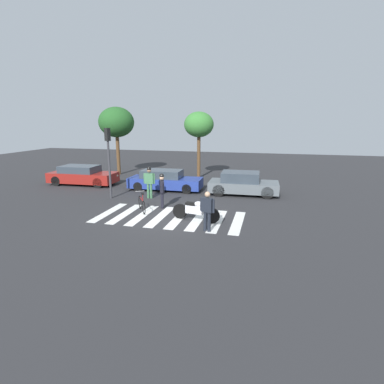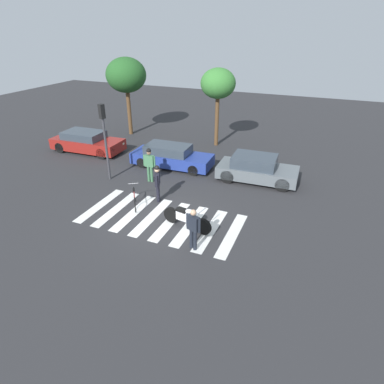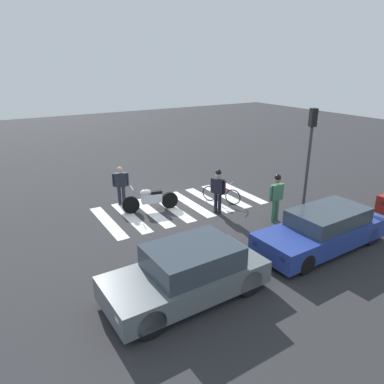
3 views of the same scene
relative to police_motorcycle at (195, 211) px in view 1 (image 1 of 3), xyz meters
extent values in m
plane|color=#2B2B2D|center=(-1.29, 0.20, -0.47)|extent=(60.00, 60.00, 0.00)
cylinder|color=black|center=(0.78, -0.16, -0.13)|extent=(0.69, 0.28, 0.68)
cylinder|color=black|center=(-0.77, 0.16, -0.13)|extent=(0.69, 0.28, 0.68)
cube|color=silver|center=(-0.04, 0.01, 0.05)|extent=(0.84, 0.44, 0.36)
ellipsoid|color=silver|center=(0.18, -0.04, 0.32)|extent=(0.52, 0.33, 0.24)
cube|color=black|center=(-0.24, 0.05, 0.29)|extent=(0.48, 0.32, 0.12)
cylinder|color=#A5A5AD|center=(0.71, -0.15, 0.57)|extent=(0.16, 0.61, 0.04)
torus|color=black|center=(-3.20, 1.21, -0.14)|extent=(0.40, 0.58, 0.67)
torus|color=black|center=(-2.62, 0.33, -0.14)|extent=(0.40, 0.58, 0.67)
cylinder|color=maroon|center=(-2.91, 0.77, 0.14)|extent=(0.48, 0.70, 0.04)
cylinder|color=maroon|center=(-2.74, 0.51, 0.31)|extent=(0.04, 0.04, 0.34)
cube|color=black|center=(-2.74, 0.51, 0.49)|extent=(0.19, 0.22, 0.06)
cylinder|color=#99999E|center=(-3.14, 1.12, 0.46)|extent=(0.40, 0.28, 0.03)
cylinder|color=#1E232D|center=(0.86, -1.22, -0.06)|extent=(0.14, 0.14, 0.82)
cylinder|color=#1E232D|center=(0.69, -1.16, -0.06)|extent=(0.14, 0.14, 0.82)
cube|color=#1E232D|center=(0.77, -1.19, 0.63)|extent=(0.52, 0.35, 0.58)
sphere|color=tan|center=(0.77, -1.19, 1.07)|extent=(0.22, 0.22, 0.22)
cylinder|color=#1E232D|center=(1.04, -1.29, 0.63)|extent=(0.09, 0.09, 0.55)
cylinder|color=#1E232D|center=(0.50, -1.09, 0.63)|extent=(0.09, 0.09, 0.55)
cylinder|color=black|center=(-2.17, 1.69, -0.05)|extent=(0.14, 0.14, 0.83)
cylinder|color=black|center=(-2.11, 1.52, -0.05)|extent=(0.14, 0.14, 0.83)
cube|color=black|center=(-2.14, 1.60, 0.66)|extent=(0.37, 0.53, 0.59)
sphere|color=tan|center=(-2.14, 1.60, 1.11)|extent=(0.23, 0.23, 0.23)
cylinder|color=black|center=(-2.25, 1.88, 0.66)|extent=(0.09, 0.09, 0.56)
cylinder|color=black|center=(-2.03, 1.33, 0.66)|extent=(0.09, 0.09, 0.56)
sphere|color=black|center=(-2.14, 1.60, 1.21)|extent=(0.24, 0.24, 0.24)
cylinder|color=#3F724C|center=(-3.43, 3.35, -0.04)|extent=(0.14, 0.14, 0.86)
cylinder|color=#3F724C|center=(-3.61, 3.35, -0.04)|extent=(0.14, 0.14, 0.86)
cube|color=#3F724C|center=(-3.52, 3.35, 0.69)|extent=(0.50, 0.21, 0.61)
sphere|color=#8C664C|center=(-3.52, 3.35, 1.15)|extent=(0.23, 0.23, 0.23)
cylinder|color=#3F724C|center=(-3.22, 3.36, 0.69)|extent=(0.09, 0.09, 0.58)
cylinder|color=#3F724C|center=(-3.82, 3.34, 0.69)|extent=(0.09, 0.09, 0.58)
sphere|color=black|center=(-3.52, 3.35, 1.25)|extent=(0.24, 0.24, 0.24)
cube|color=silver|center=(-4.44, 0.20, -0.47)|extent=(0.45, 3.26, 0.01)
cube|color=silver|center=(-3.54, 0.20, -0.47)|extent=(0.45, 3.26, 0.01)
cube|color=silver|center=(-2.64, 0.20, -0.47)|extent=(0.45, 3.26, 0.01)
cube|color=silver|center=(-1.74, 0.20, -0.47)|extent=(0.45, 3.26, 0.01)
cube|color=silver|center=(-0.84, 0.20, -0.47)|extent=(0.45, 3.26, 0.01)
cube|color=silver|center=(0.06, 0.20, -0.47)|extent=(0.45, 3.26, 0.01)
cube|color=silver|center=(0.96, 0.20, -0.47)|extent=(0.45, 3.26, 0.01)
cube|color=silver|center=(1.86, 0.20, -0.47)|extent=(0.45, 3.26, 0.01)
cylinder|color=black|center=(-7.93, 6.72, -0.13)|extent=(0.68, 0.24, 0.68)
cylinder|color=black|center=(-7.88, 5.09, -0.13)|extent=(0.68, 0.24, 0.68)
cylinder|color=black|center=(-11.06, 6.62, -0.13)|extent=(0.68, 0.24, 0.68)
cylinder|color=black|center=(-11.01, 4.99, -0.13)|extent=(0.68, 0.24, 0.68)
cube|color=maroon|center=(-9.47, 5.85, 0.05)|extent=(4.66, 1.99, 0.68)
cube|color=#333D47|center=(-9.70, 5.85, 0.62)|extent=(2.54, 1.70, 0.46)
cube|color=#F2EDCC|center=(-7.22, 6.51, 0.15)|extent=(0.09, 0.20, 0.12)
cube|color=#F2EDCC|center=(-7.19, 5.33, 0.15)|extent=(0.09, 0.20, 0.12)
cylinder|color=black|center=(-1.77, 6.41, -0.17)|extent=(0.61, 0.24, 0.60)
cylinder|color=black|center=(-1.73, 4.95, -0.17)|extent=(0.61, 0.24, 0.60)
cylinder|color=black|center=(-4.94, 6.32, -0.17)|extent=(0.61, 0.24, 0.60)
cylinder|color=black|center=(-4.90, 4.86, -0.17)|extent=(0.61, 0.24, 0.60)
cube|color=navy|center=(-3.34, 5.64, 0.01)|extent=(4.71, 1.82, 0.63)
cube|color=#333D47|center=(-3.57, 5.63, 0.57)|extent=(2.56, 1.55, 0.49)
cube|color=#F2EDCC|center=(-1.06, 6.24, 0.10)|extent=(0.09, 0.20, 0.12)
cube|color=#F2EDCC|center=(-1.03, 5.17, 0.10)|extent=(0.09, 0.20, 0.12)
cylinder|color=black|center=(3.02, 6.45, -0.11)|extent=(0.72, 0.24, 0.71)
cylinder|color=black|center=(3.07, 4.82, -0.11)|extent=(0.72, 0.24, 0.71)
cylinder|color=black|center=(0.22, 6.36, -0.11)|extent=(0.72, 0.24, 0.71)
cylinder|color=black|center=(0.27, 4.74, -0.11)|extent=(0.72, 0.24, 0.71)
cube|color=slate|center=(1.65, 5.59, 0.02)|extent=(4.17, 1.97, 0.60)
cube|color=#333D47|center=(1.44, 5.59, 0.61)|extent=(2.27, 1.69, 0.58)
cube|color=#F2EDCC|center=(3.64, 6.24, 0.11)|extent=(0.09, 0.20, 0.12)
cube|color=#F2EDCC|center=(3.68, 5.06, 0.11)|extent=(0.09, 0.20, 0.12)
cylinder|color=#38383D|center=(-5.69, 2.79, 1.17)|extent=(0.12, 0.12, 3.28)
cube|color=black|center=(-5.69, 2.79, 3.16)|extent=(0.30, 0.30, 0.70)
sphere|color=red|center=(-5.81, 2.83, 3.39)|extent=(0.16, 0.16, 0.16)
sphere|color=orange|center=(-5.81, 2.83, 3.16)|extent=(0.16, 0.16, 0.16)
sphere|color=green|center=(-5.81, 2.83, 2.93)|extent=(0.16, 0.16, 0.16)
cylinder|color=brown|center=(-9.00, 10.26, 1.12)|extent=(0.29, 0.29, 3.18)
ellipsoid|color=#235623|center=(-9.00, 10.26, 3.77)|extent=(2.82, 2.82, 2.40)
cylinder|color=brown|center=(-2.21, 10.26, 1.15)|extent=(0.26, 0.26, 3.24)
ellipsoid|color=#387A33|center=(-2.21, 10.26, 3.61)|extent=(2.23, 2.23, 1.90)
camera|label=1|loc=(3.09, -12.90, 3.96)|focal=28.96mm
camera|label=2|loc=(4.51, -10.37, 6.96)|focal=30.76mm
camera|label=3|loc=(5.50, 12.27, 5.16)|focal=33.53mm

